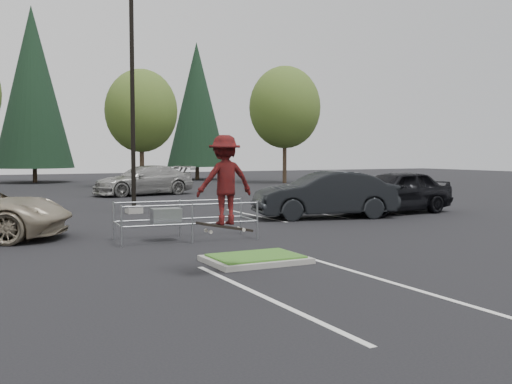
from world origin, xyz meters
name	(u,v)px	position (x,y,z in m)	size (l,w,h in m)	color
ground	(256,262)	(0.00, 0.00, 0.00)	(120.00, 120.00, 0.00)	black
grass_median	(256,259)	(0.00, 0.00, 0.08)	(2.20, 1.60, 0.16)	gray
stall_lines	(127,234)	(-1.35, 6.02, 0.00)	(22.62, 17.60, 0.01)	silver
light_pole	(133,101)	(0.50, 12.00, 4.56)	(0.70, 0.60, 10.12)	gray
decid_c	(141,113)	(5.99, 29.83, 5.25)	(5.12, 5.12, 8.38)	#38281C
decid_d	(284,110)	(17.99, 30.33, 5.91)	(5.76, 5.76, 9.43)	#38281C
conif_b	(33,87)	(0.00, 40.50, 7.85)	(6.38, 6.38, 14.50)	#38281C
conif_c	(197,105)	(14.00, 39.50, 6.85)	(5.50, 5.50, 12.50)	#38281C
cart_corral	(171,216)	(-0.63, 4.04, 0.69)	(4.00, 1.74, 1.10)	gray
skateboarder	(225,181)	(-1.20, -1.00, 1.92)	(1.19, 0.70, 1.98)	black
car_r_charc	(325,195)	(6.50, 7.00, 0.89)	(1.87, 5.37, 1.77)	black
car_r_black	(395,192)	(10.00, 7.12, 0.89)	(2.11, 5.24, 1.78)	black
car_far_silver	(144,180)	(3.88, 22.00, 0.86)	(2.41, 5.94, 1.72)	#999894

